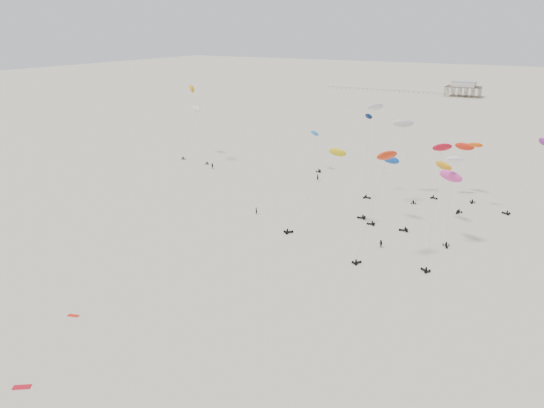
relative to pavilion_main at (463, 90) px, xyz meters
The scene contains 25 objects.
ground_plane 150.39m from the pavilion_main, 86.19° to the right, with size 900.00×900.00×0.00m, color beige.
pavilion_main is the anchor object (origin of this frame).
pier_fence 52.11m from the pavilion_main, behind, with size 80.20×0.20×1.50m.
rig_0 217.58m from the pavilion_main, 79.71° to the right, with size 9.51×7.95×11.74m.
rig_1 209.19m from the pavilion_main, 91.22° to the right, with size 5.56×4.63×12.71m.
rig_2 236.86m from the pavilion_main, 84.49° to the right, with size 8.49×16.73×27.38m.
rig_3 228.59m from the pavilion_main, 79.13° to the right, with size 3.84×7.76×16.66m.
rig_5 252.70m from the pavilion_main, 86.03° to the right, with size 10.06×12.91×19.49m.
rig_6 251.84m from the pavilion_main, 80.06° to the right, with size 6.04×6.11×15.67m.
rig_7 221.93m from the pavilion_main, 83.34° to the right, with size 9.80×9.82×20.70m.
rig_8 226.22m from the pavilion_main, 75.63° to the right, with size 7.73×8.56×18.34m.
rig_9 257.84m from the pavilion_main, 80.57° to the right, with size 5.25×16.18×23.28m.
rig_10 225.74m from the pavilion_main, 85.49° to the right, with size 5.29×7.45×21.35m.
rig_11 243.03m from the pavilion_main, 83.49° to the right, with size 8.88×4.70×15.68m.
rig_12 241.19m from the pavilion_main, 80.82° to the right, with size 8.83×13.11×16.09m.
rig_13 215.54m from the pavilion_main, 79.68° to the right, with size 8.58×11.19×15.29m.
rig_14 223.24m from the pavilion_main, 101.39° to the right, with size 9.38×6.01×25.32m.
rig_15 265.70m from the pavilion_main, 82.69° to the right, with size 6.15×8.34×21.73m.
rig_16 216.08m from the pavilion_main, 103.48° to the right, with size 5.54×12.46×17.64m.
spectator_0 252.58m from the pavilion_main, 89.93° to the right, with size 0.72×0.50×1.99m, color black.
spectator_1 259.31m from the pavilion_main, 82.73° to the right, with size 0.95×0.55×1.94m, color black.
spectator_2 225.71m from the pavilion_main, 98.61° to the right, with size 1.29×0.70×2.19m, color black.
spectator_3 218.86m from the pavilion_main, 89.79° to the right, with size 0.80×0.55×2.20m, color black.
grounded_kite_a 322.16m from the pavilion_main, 88.59° to the right, with size 2.20×0.90×0.08m, color #B80B1B.
grounded_kite_b 306.89m from the pavilion_main, 90.06° to the right, with size 1.80×0.70×0.07m, color red.
Camera 1 is at (52.75, -4.85, 43.23)m, focal length 35.00 mm.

